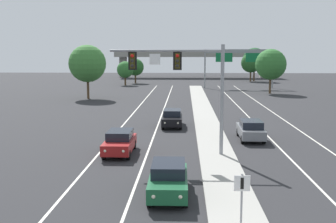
% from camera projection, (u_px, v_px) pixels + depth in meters
% --- Properties ---
extents(median_island, '(2.40, 110.00, 0.15)m').
position_uv_depth(median_island, '(214.00, 147.00, 30.05)').
color(median_island, '#9E9B93').
rests_on(median_island, ground).
extents(lane_stripe_oncoming_center, '(0.14, 100.00, 0.01)m').
position_uv_depth(lane_stripe_oncoming_center, '(156.00, 130.00, 37.17)').
color(lane_stripe_oncoming_center, silver).
rests_on(lane_stripe_oncoming_center, ground).
extents(lane_stripe_receding_center, '(0.14, 100.00, 0.01)m').
position_uv_depth(lane_stripe_receding_center, '(262.00, 130.00, 36.79)').
color(lane_stripe_receding_center, silver).
rests_on(lane_stripe_receding_center, ground).
extents(edge_stripe_left, '(0.14, 100.00, 0.01)m').
position_uv_depth(edge_stripe_left, '(120.00, 129.00, 37.30)').
color(edge_stripe_left, silver).
rests_on(edge_stripe_left, ground).
extents(edge_stripe_right, '(0.14, 100.00, 0.01)m').
position_uv_depth(edge_stripe_right, '(300.00, 131.00, 36.66)').
color(edge_stripe_right, silver).
rests_on(edge_stripe_right, ground).
extents(overhead_signal_mast, '(7.42, 0.44, 7.20)m').
position_uv_depth(overhead_signal_mast, '(186.00, 76.00, 26.97)').
color(overhead_signal_mast, gray).
rests_on(overhead_signal_mast, median_island).
extents(median_sign_post, '(0.60, 0.10, 2.20)m').
position_uv_depth(median_sign_post, '(242.00, 194.00, 15.54)').
color(median_sign_post, gray).
rests_on(median_sign_post, median_island).
extents(car_oncoming_green, '(1.86, 4.48, 1.58)m').
position_uv_depth(car_oncoming_green, '(168.00, 179.00, 19.95)').
color(car_oncoming_green, '#195633').
rests_on(car_oncoming_green, ground).
extents(car_oncoming_red, '(1.82, 4.47, 1.58)m').
position_uv_depth(car_oncoming_red, '(120.00, 142.00, 28.18)').
color(car_oncoming_red, maroon).
rests_on(car_oncoming_red, ground).
extents(car_oncoming_black, '(1.82, 4.47, 1.58)m').
position_uv_depth(car_oncoming_black, '(172.00, 118.00, 38.56)').
color(car_oncoming_black, black).
rests_on(car_oncoming_black, ground).
extents(car_receding_grey, '(1.88, 4.50, 1.58)m').
position_uv_depth(car_receding_grey, '(251.00, 130.00, 32.69)').
color(car_receding_grey, slate).
rests_on(car_receding_grey, ground).
extents(highway_sign_gantry, '(13.28, 0.42, 7.50)m').
position_uv_depth(highway_sign_gantry, '(239.00, 56.00, 79.59)').
color(highway_sign_gantry, gray).
rests_on(highway_sign_gantry, ground).
extents(overpass_bridge, '(42.40, 6.40, 7.65)m').
position_uv_depth(overpass_bridge, '(193.00, 56.00, 113.61)').
color(overpass_bridge, gray).
rests_on(overpass_bridge, ground).
extents(tree_far_left_b, '(3.80, 3.80, 5.50)m').
position_uv_depth(tree_far_left_b, '(135.00, 67.00, 92.68)').
color(tree_far_left_b, '#4C3823').
rests_on(tree_far_left_b, ground).
extents(tree_far_right_a, '(5.52, 5.52, 7.99)m').
position_uv_depth(tree_far_right_a, '(254.00, 59.00, 99.10)').
color(tree_far_right_a, '#4C3823').
rests_on(tree_far_right_a, ground).
extents(tree_far_right_c, '(5.14, 5.14, 7.44)m').
position_uv_depth(tree_far_right_c, '(271.00, 64.00, 69.25)').
color(tree_far_right_c, '#4C3823').
rests_on(tree_far_right_c, ground).
extents(tree_far_right_b, '(4.67, 4.67, 6.76)m').
position_uv_depth(tree_far_right_b, '(251.00, 63.00, 98.60)').
color(tree_far_right_b, '#4C3823').
rests_on(tree_far_right_b, ground).
extents(tree_far_left_c, '(3.47, 3.47, 5.02)m').
position_uv_depth(tree_far_left_c, '(125.00, 70.00, 87.17)').
color(tree_far_left_c, '#4C3823').
rests_on(tree_far_left_c, ground).
extents(tree_far_left_a, '(5.51, 5.51, 7.98)m').
position_uv_depth(tree_far_left_a, '(87.00, 64.00, 61.41)').
color(tree_far_left_a, '#4C3823').
rests_on(tree_far_left_a, ground).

